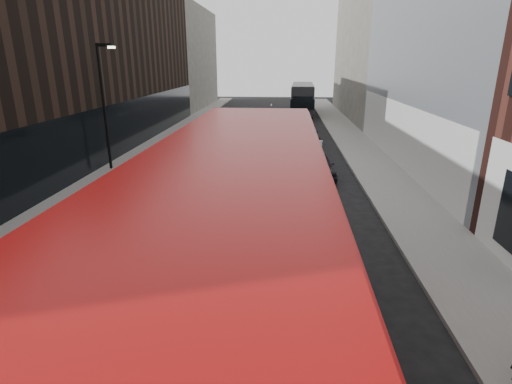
% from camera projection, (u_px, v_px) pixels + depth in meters
% --- Properties ---
extents(sidewalk_right, '(3.00, 80.00, 0.15)m').
position_uv_depth(sidewalk_right, '(359.00, 149.00, 29.39)').
color(sidewalk_right, slate).
rests_on(sidewalk_right, ground).
extents(sidewalk_left, '(2.00, 80.00, 0.15)m').
position_uv_depth(sidewalk_left, '(153.00, 146.00, 30.41)').
color(sidewalk_left, slate).
rests_on(sidewalk_left, ground).
extents(building_victorian, '(6.50, 24.00, 21.00)m').
position_uv_depth(building_victorian, '(371.00, 28.00, 44.14)').
color(building_victorian, '#605C55').
rests_on(building_victorian, ground).
extents(building_left_mid, '(5.00, 24.00, 14.00)m').
position_uv_depth(building_left_mid, '(124.00, 51.00, 33.21)').
color(building_left_mid, black).
rests_on(building_left_mid, ground).
extents(building_left_far, '(5.00, 20.00, 13.00)m').
position_uv_depth(building_left_far, '(186.00, 59.00, 54.22)').
color(building_left_far, '#605C55').
rests_on(building_left_far, ground).
extents(street_lamp, '(1.06, 0.22, 7.00)m').
position_uv_depth(street_lamp, '(105.00, 99.00, 22.51)').
color(street_lamp, black).
rests_on(street_lamp, sidewalk_left).
extents(red_bus, '(3.05, 12.34, 4.96)m').
position_uv_depth(red_bus, '(234.00, 286.00, 6.48)').
color(red_bus, '#9B0909').
rests_on(red_bus, ground).
extents(grey_bus, '(3.07, 11.26, 3.60)m').
position_uv_depth(grey_bus, '(302.00, 98.00, 48.18)').
color(grey_bus, black).
rests_on(grey_bus, ground).
extents(car_a, '(2.00, 4.13, 1.36)m').
position_uv_depth(car_a, '(318.00, 165.00, 22.28)').
color(car_a, black).
rests_on(car_a, ground).
extents(car_b, '(1.83, 4.06, 1.29)m').
position_uv_depth(car_b, '(311.00, 152.00, 25.75)').
color(car_b, gray).
rests_on(car_b, ground).
extents(car_c, '(2.13, 4.75, 1.35)m').
position_uv_depth(car_c, '(306.00, 134.00, 31.71)').
color(car_c, black).
rests_on(car_c, ground).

